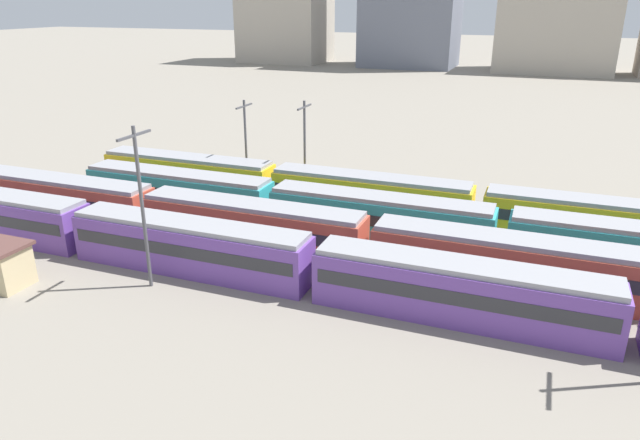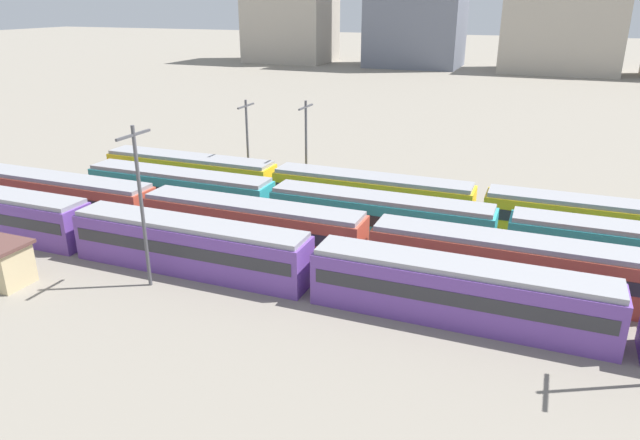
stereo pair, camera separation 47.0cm
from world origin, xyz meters
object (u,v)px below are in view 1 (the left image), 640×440
(catenary_pole_1, at_px, (246,140))
(signal_hut, at_px, (1,265))
(train_track_0, at_px, (460,291))
(catenary_pole_0, at_px, (142,202))
(catenary_pole_3, at_px, (305,144))

(catenary_pole_1, relative_size, signal_hut, 2.51)
(train_track_0, distance_m, signal_hut, 30.18)
(train_track_0, distance_m, catenary_pole_0, 20.81)
(catenary_pole_3, bearing_deg, train_track_0, -46.54)
(catenary_pole_3, distance_m, signal_hut, 28.19)
(catenary_pole_1, height_order, catenary_pole_3, catenary_pole_3)
(catenary_pole_1, height_order, signal_hut, catenary_pole_1)
(catenary_pole_0, relative_size, catenary_pole_3, 1.18)
(train_track_0, distance_m, catenary_pole_1, 30.76)
(train_track_0, height_order, catenary_pole_1, catenary_pole_1)
(catenary_pole_0, xyz_separation_m, catenary_pole_3, (2.33, 21.89, -0.84))
(catenary_pole_0, xyz_separation_m, catenary_pole_1, (-4.03, 21.81, -0.99))
(catenary_pole_0, distance_m, signal_hut, 10.91)
(catenary_pole_1, relative_size, catenary_pole_3, 0.97)
(catenary_pole_3, relative_size, signal_hut, 2.60)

